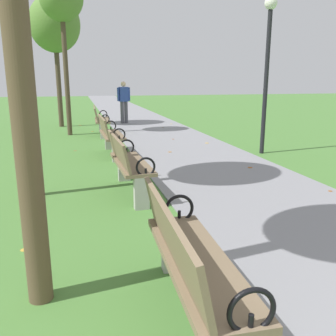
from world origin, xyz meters
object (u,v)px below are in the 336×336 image
object	(u,v)px
park_bench_5	(101,120)
pedestrian_walking	(124,100)
park_bench_2	(190,261)
park_bench_4	(110,135)
lamp_post	(268,53)
park_bench_3	(128,163)
tree_4	(55,25)

from	to	relation	value
park_bench_5	pedestrian_walking	distance (m)	3.14
park_bench_2	park_bench_4	bearing A→B (deg)	90.00
park_bench_5	lamp_post	bearing A→B (deg)	-47.31
park_bench_5	park_bench_3	bearing A→B (deg)	-90.00
pedestrian_walking	park_bench_4	bearing A→B (deg)	-100.36
park_bench_2	park_bench_3	xyz separation A→B (m)	(0.00, 3.16, 0.00)
park_bench_2	lamp_post	distance (m)	6.79
park_bench_5	tree_4	size ratio (longest dim) A/B	0.35
pedestrian_walking	park_bench_3	bearing A→B (deg)	-96.99
park_bench_3	park_bench_5	xyz separation A→B (m)	(0.00, 6.18, 0.00)
park_bench_2	park_bench_4	size ratio (longest dim) A/B	1.00
park_bench_2	lamp_post	size ratio (longest dim) A/B	0.46
park_bench_3	park_bench_4	world-z (taller)	same
park_bench_3	lamp_post	world-z (taller)	lamp_post
park_bench_5	pedestrian_walking	world-z (taller)	pedestrian_walking
park_bench_5	park_bench_4	bearing A→B (deg)	-90.00
tree_4	lamp_post	xyz separation A→B (m)	(4.83, -6.38, -1.27)
park_bench_4	tree_4	xyz separation A→B (m)	(-1.29, 5.73, 3.10)
lamp_post	tree_4	bearing A→B (deg)	127.12
tree_4	park_bench_2	bearing A→B (deg)	-83.80
pedestrian_walking	lamp_post	world-z (taller)	lamp_post
park_bench_2	tree_4	world-z (taller)	tree_4
park_bench_4	lamp_post	world-z (taller)	lamp_post
park_bench_4	park_bench_5	world-z (taller)	same
park_bench_2	park_bench_3	distance (m)	3.16
park_bench_4	pedestrian_walking	distance (m)	6.21
park_bench_4	park_bench_5	size ratio (longest dim) A/B	1.00
park_bench_3	park_bench_4	xyz separation A→B (m)	(-0.00, 2.99, 0.00)
park_bench_2	pedestrian_walking	size ratio (longest dim) A/B	1.00
park_bench_4	lamp_post	xyz separation A→B (m)	(3.54, -0.65, 1.82)
park_bench_2	pedestrian_walking	world-z (taller)	pedestrian_walking
park_bench_2	tree_4	size ratio (longest dim) A/B	0.35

